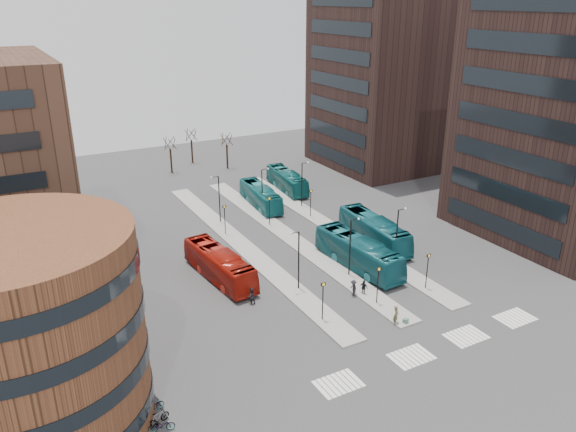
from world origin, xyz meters
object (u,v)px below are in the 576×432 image
traveller (396,315)px  commuter_a (251,296)px  bicycle_near (161,425)px  bicycle_far (153,407)px  suitcase (406,321)px  commuter_c (353,288)px  teal_bus_a (358,253)px  teal_bus_c (374,231)px  commuter_b (364,288)px  bicycle_mid (158,418)px  teal_bus_d (287,180)px  teal_bus_b (260,196)px  red_bus (219,265)px

traveller → commuter_a: (-9.58, 9.35, -0.10)m
bicycle_near → bicycle_far: (0.00, 2.02, 0.01)m
suitcase → commuter_c: 6.57m
teal_bus_a → traveller: teal_bus_a is taller
suitcase → commuter_a: commuter_a is taller
commuter_a → bicycle_near: commuter_a is taller
teal_bus_c → commuter_c: 12.73m
commuter_c → bicycle_far: size_ratio=0.89×
traveller → bicycle_near: (-21.92, -2.80, -0.44)m
teal_bus_a → commuter_b: bearing=-123.2°
traveller → bicycle_mid: (-21.92, -2.09, -0.37)m
suitcase → commuter_c: (-1.08, 6.46, 0.53)m
traveller → teal_bus_d: bearing=40.5°
teal_bus_d → bicycle_near: size_ratio=6.02×
suitcase → commuter_b: size_ratio=0.36×
suitcase → commuter_c: bearing=87.0°
teal_bus_b → commuter_a: (-12.43, -23.21, -0.66)m
teal_bus_c → traveller: (-8.78, -14.90, -0.74)m
teal_bus_b → traveller: (-2.85, -32.56, -0.56)m
red_bus → traveller: bearing=-62.1°
teal_bus_d → commuter_a: 33.43m
bicycle_far → bicycle_near: bearing=162.1°
red_bus → teal_bus_a: size_ratio=0.94×
bicycle_far → bicycle_mid: bearing=162.1°
bicycle_mid → red_bus: bearing=-53.7°
red_bus → teal_bus_a: teal_bus_a is taller
traveller → commuter_c: 6.04m
teal_bus_d → traveller: size_ratio=5.87×
red_bus → teal_bus_b: 21.52m
teal_bus_d → commuter_b: (-8.70, -31.25, -0.71)m
teal_bus_b → teal_bus_c: 18.63m
traveller → bicycle_near: 22.11m
teal_bus_d → commuter_b: 32.44m
traveller → bicycle_far: bearing=146.8°
teal_bus_d → commuter_a: bearing=-118.8°
commuter_a → suitcase: bearing=137.6°
teal_bus_c → teal_bus_d: (0.57, 21.99, -0.17)m
suitcase → teal_bus_d: 38.31m
bicycle_far → commuter_b: bearing=-92.0°
commuter_c → bicycle_near: commuter_c is taller
red_bus → teal_bus_a: 14.62m
suitcase → bicycle_near: size_ratio=0.31×
commuter_a → traveller: bearing=136.6°
teal_bus_a → bicycle_far: 28.08m
teal_bus_d → traveller: 38.06m
commuter_a → teal_bus_d: bearing=-123.6°
commuter_b → bicycle_mid: commuter_b is taller
commuter_a → bicycle_far: size_ratio=0.89×
commuter_b → bicycle_mid: (-22.58, -7.73, -0.24)m
teal_bus_b → commuter_c: (-3.15, -26.53, -0.66)m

